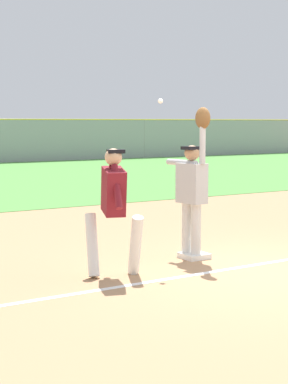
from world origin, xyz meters
The scene contains 6 objects.
ground_plane centered at (0.00, 0.00, 0.00)m, with size 76.19×76.19×0.00m, color tan.
first_base centered at (-0.27, 1.23, 0.04)m, with size 0.38×0.38×0.08m, color white.
fielder centered at (-0.31, 1.23, 1.12)m, with size 0.32×0.90×2.28m.
runner centered at (-1.84, 0.90, 1.00)m, with size 0.76×0.83×1.72m.
baseball centered at (-0.90, 1.22, 2.36)m, with size 0.07×0.07×0.07m, color white.
parked_car_silver centered at (10.24, 28.45, 0.67)m, with size 4.43×2.17×1.25m.
Camera 1 is at (-5.83, -6.39, 2.06)m, focal length 58.91 mm.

